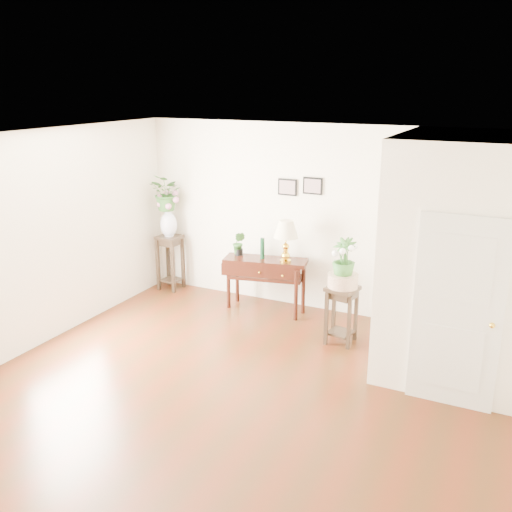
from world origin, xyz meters
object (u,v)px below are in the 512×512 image
Objects in this scene: plant_stand_a at (170,262)px; plant_stand_b at (341,315)px; console_table at (265,285)px; table_lamp at (286,239)px.

plant_stand_a reaches higher than plant_stand_b.
plant_stand_a is 1.17× the size of plant_stand_b.
plant_stand_a is 3.31m from plant_stand_b.
console_table reaches higher than plant_stand_b.
table_lamp is (0.32, 0.00, 0.76)m from console_table.
table_lamp is 0.80× the size of plant_stand_b.
table_lamp reaches higher than plant_stand_b.
table_lamp is at bearing -12.27° from console_table.
plant_stand_a reaches higher than console_table.
table_lamp is at bearing -4.77° from plant_stand_a.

